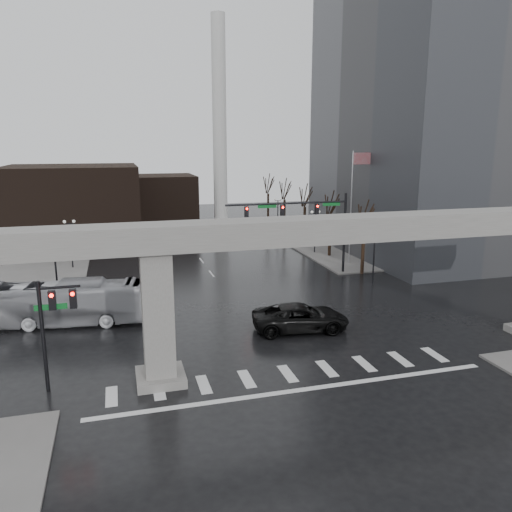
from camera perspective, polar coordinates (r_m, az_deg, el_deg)
name	(u,v)px	position (r m, az deg, el deg)	size (l,w,h in m)	color
ground	(282,366)	(29.89, 2.99, -12.47)	(160.00, 160.00, 0.00)	black
sidewalk_ne	(376,236)	(71.85, 13.53, 2.25)	(28.00, 36.00, 0.15)	slate
elevated_guideway	(305,250)	(28.10, 5.59, 0.68)	(48.00, 2.60, 8.70)	gray
office_tower	(445,68)	(63.89, 20.83, 19.41)	(22.00, 26.00, 42.00)	slate
building_far_left	(74,205)	(68.22, -20.10, 5.48)	(16.00, 14.00, 10.00)	black
building_far_mid	(162,202)	(78.36, -10.72, 6.14)	(10.00, 10.00, 8.00)	black
smokestack	(220,139)	(73.09, -4.17, 13.21)	(3.60, 3.60, 30.00)	silver
signal_mast_arm	(309,217)	(48.30, 6.06, 4.47)	(12.12, 0.43, 8.00)	black
signal_left_pole	(53,317)	(27.70, -22.22, -6.45)	(2.30, 0.30, 6.00)	black
flagpole_assembly	(354,194)	(53.58, 11.14, 6.95)	(2.06, 0.12, 12.00)	silver
lamp_right_0	(374,248)	(46.36, 13.37, 0.89)	(1.22, 0.32, 5.11)	black
lamp_right_1	(315,224)	(58.76, 6.78, 3.60)	(1.22, 0.32, 5.11)	black
lamp_right_2	(278,210)	(71.76, 2.51, 5.33)	(1.22, 0.32, 5.11)	black
lamp_left_0	(56,268)	(40.92, -21.91, -1.26)	(1.22, 0.32, 5.11)	black
lamp_left_1	(70,236)	(54.58, -20.46, 2.18)	(1.22, 0.32, 5.11)	black
lamp_left_2	(79,217)	(68.38, -19.59, 4.24)	(1.22, 0.32, 5.11)	black
tree_right_0	(363,246)	(50.43, 12.17, 1.09)	(1.09, 1.58, 7.50)	black
tree_right_1	(330,232)	(57.48, 8.47, 2.72)	(1.09, 1.61, 7.67)	black
tree_right_2	(305,221)	(64.74, 5.59, 3.97)	(1.10, 1.63, 7.85)	black
tree_right_3	(285,213)	(72.17, 3.29, 4.97)	(1.11, 1.66, 8.02)	black
tree_right_4	(268,206)	(79.70, 1.41, 5.77)	(1.12, 1.69, 8.19)	black
pickup_truck	(301,317)	(34.99, 5.12, -7.01)	(3.08, 6.67, 1.85)	black
city_bus	(65,303)	(38.28, -20.99, -5.03)	(2.67, 11.43, 3.18)	#BBBBC0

